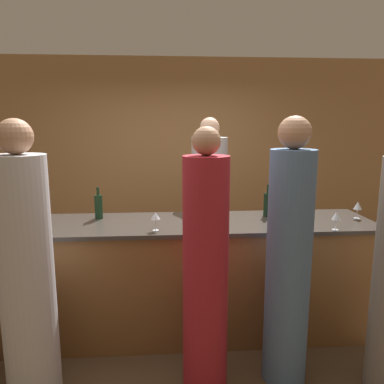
{
  "coord_description": "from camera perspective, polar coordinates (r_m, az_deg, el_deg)",
  "views": [
    {
      "loc": [
        -0.08,
        -3.2,
        1.9
      ],
      "look_at": [
        0.16,
        0.1,
        1.29
      ],
      "focal_mm": 35.0,
      "sensor_mm": 36.0,
      "label": 1
    }
  ],
  "objects": [
    {
      "name": "bartender",
      "position": [
        4.21,
        2.59,
        -3.22
      ],
      "size": [
        0.39,
        0.39,
        1.97
      ],
      "rotation": [
        0.0,
        0.0,
        3.14
      ],
      "color": "#B2B2B7",
      "rests_on": "ground_plane"
    },
    {
      "name": "wine_glass_2",
      "position": [
        3.36,
        -25.74,
        -3.07
      ],
      "size": [
        0.07,
        0.07,
        0.18
      ],
      "color": "silver",
      "rests_on": "bar_counter"
    },
    {
      "name": "wine_glass_0",
      "position": [
        3.25,
        21.11,
        -3.51
      ],
      "size": [
        0.07,
        0.07,
        0.15
      ],
      "color": "silver",
      "rests_on": "bar_counter"
    },
    {
      "name": "guest_1",
      "position": [
        2.82,
        14.48,
        -10.22
      ],
      "size": [
        0.32,
        0.32,
        1.95
      ],
      "color": "#4C6B93",
      "rests_on": "ground_plane"
    },
    {
      "name": "guest_0",
      "position": [
        2.79,
        -23.92,
        -11.55
      ],
      "size": [
        0.36,
        0.36,
        1.93
      ],
      "color": "#B2B2B7",
      "rests_on": "ground_plane"
    },
    {
      "name": "back_wall",
      "position": [
        5.36,
        -3.35,
        5.02
      ],
      "size": [
        8.0,
        0.06,
        2.8
      ],
      "color": "#A37547",
      "rests_on": "ground_plane"
    },
    {
      "name": "wine_bottle_1",
      "position": [
        3.57,
        11.45,
        -1.8
      ],
      "size": [
        0.08,
        0.08,
        0.3
      ],
      "color": "black",
      "rests_on": "bar_counter"
    },
    {
      "name": "bar_counter",
      "position": [
        3.48,
        -2.64,
        -12.91
      ],
      "size": [
        3.54,
        0.77,
        1.04
      ],
      "color": "brown",
      "rests_on": "ground_plane"
    },
    {
      "name": "ground_plane",
      "position": [
        3.72,
        -2.57,
        -20.34
      ],
      "size": [
        14.0,
        14.0,
        0.0
      ],
      "primitive_type": "plane",
      "color": "#4C3823"
    },
    {
      "name": "guest_4",
      "position": [
        2.67,
        2.07,
        -12.04
      ],
      "size": [
        0.32,
        0.32,
        1.88
      ],
      "color": "maroon",
      "rests_on": "ground_plane"
    },
    {
      "name": "wine_glass_1",
      "position": [
        3.72,
        23.93,
        -1.97
      ],
      "size": [
        0.07,
        0.07,
        0.16
      ],
      "color": "silver",
      "rests_on": "bar_counter"
    },
    {
      "name": "wine_bottle_0",
      "position": [
        3.51,
        -14.05,
        -2.11
      ],
      "size": [
        0.07,
        0.07,
        0.29
      ],
      "color": "black",
      "rests_on": "bar_counter"
    },
    {
      "name": "wine_glass_3",
      "position": [
        3.03,
        -5.58,
        -3.73
      ],
      "size": [
        0.07,
        0.07,
        0.15
      ],
      "color": "silver",
      "rests_on": "bar_counter"
    }
  ]
}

